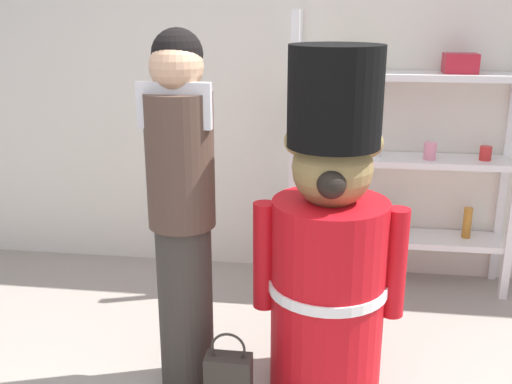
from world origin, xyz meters
TOP-DOWN VIEW (x-y plane):
  - back_wall at (0.00, 2.20)m, footprint 6.40×0.12m
  - merchandise_shelf at (0.75, 1.98)m, footprint 1.43×0.35m
  - teddy_bear_guard at (0.32, 0.75)m, footprint 0.72×0.56m
  - person_shopper at (-0.36, 0.68)m, footprint 0.33×0.31m
  - shopping_bag at (-0.12, 0.47)m, footprint 0.21×0.11m

SIDE VIEW (x-z plane):
  - shopping_bag at x=-0.12m, z-range -0.05..0.36m
  - teddy_bear_guard at x=0.32m, z-range -0.10..1.56m
  - merchandise_shelf at x=0.75m, z-range 0.00..1.80m
  - person_shopper at x=-0.36m, z-range 0.07..1.79m
  - back_wall at x=0.00m, z-range 0.00..2.60m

